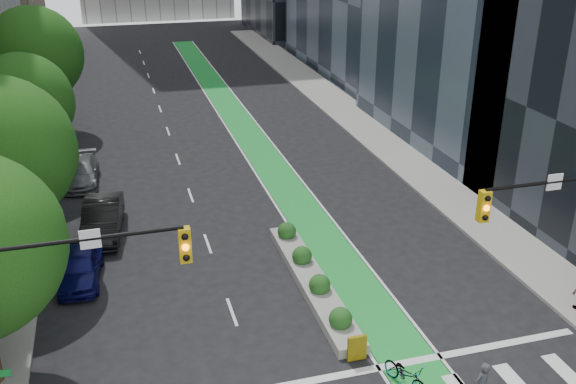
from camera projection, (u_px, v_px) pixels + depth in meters
sidewalk_left at (27, 167)px, 40.13m from camera, size 3.60×90.00×0.15m
sidewalk_right at (376, 134)px, 46.02m from camera, size 3.60×90.00×0.15m
bike_lane_paint at (242, 125)px, 48.26m from camera, size 2.20×70.00×0.01m
tree_midfar at (23, 103)px, 35.73m from camera, size 5.60×5.60×7.76m
tree_far at (35, 54)px, 44.24m from camera, size 6.60×6.60×9.00m
signal_left at (41, 312)px, 17.40m from camera, size 6.14×0.51×7.20m
median_planter at (312, 278)px, 27.43m from camera, size 1.20×10.26×1.10m
bicycle at (406, 374)px, 21.53m from camera, size 1.33×2.02×1.00m
parked_car_left_near at (80, 266)px, 27.66m from camera, size 2.04×4.31×1.42m
parked_car_left_mid at (102, 219)px, 31.65m from camera, size 2.30×5.23×1.67m
parked_car_left_far at (81, 172)px, 37.74m from camera, size 2.15×4.79×1.36m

